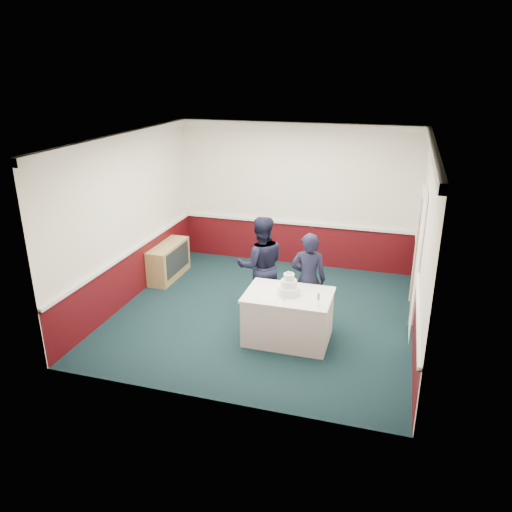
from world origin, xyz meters
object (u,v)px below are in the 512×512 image
(cake_table, at_px, (288,317))
(champagne_flute, at_px, (318,297))
(cake_knife, at_px, (284,299))
(wedding_cake, at_px, (289,287))
(person_man, at_px, (261,266))
(sideboard, at_px, (169,261))
(person_woman, at_px, (308,280))

(cake_table, distance_m, champagne_flute, 0.78)
(cake_knife, bearing_deg, cake_table, 59.25)
(cake_table, xyz_separation_m, cake_knife, (-0.03, -0.20, 0.39))
(wedding_cake, xyz_separation_m, person_man, (-0.67, 0.80, -0.03))
(cake_table, height_order, person_man, person_man)
(sideboard, bearing_deg, wedding_cake, -31.30)
(cake_knife, bearing_deg, sideboard, 123.38)
(wedding_cake, height_order, champagne_flute, wedding_cake)
(wedding_cake, distance_m, person_woman, 0.63)
(cake_table, relative_size, champagne_flute, 6.44)
(champagne_flute, distance_m, person_man, 1.59)
(wedding_cake, distance_m, person_man, 1.04)
(champagne_flute, bearing_deg, person_woman, 109.81)
(person_woman, bearing_deg, cake_knife, 64.59)
(wedding_cake, relative_size, person_man, 0.21)
(wedding_cake, distance_m, cake_knife, 0.23)
(cake_knife, xyz_separation_m, person_man, (-0.64, 1.00, 0.08))
(wedding_cake, bearing_deg, person_woman, 72.39)
(person_woman, bearing_deg, wedding_cake, 62.35)
(wedding_cake, xyz_separation_m, person_woman, (0.19, 0.59, -0.10))
(person_man, bearing_deg, person_woman, 143.26)
(champagne_flute, xyz_separation_m, person_man, (-1.17, 1.08, -0.06))
(person_man, xyz_separation_m, person_woman, (0.85, -0.21, -0.07))
(cake_table, bearing_deg, sideboard, 148.70)
(sideboard, bearing_deg, person_man, -23.25)
(cake_knife, bearing_deg, champagne_flute, -30.81)
(wedding_cake, relative_size, champagne_flute, 1.78)
(person_woman, bearing_deg, cake_table, 62.35)
(person_man, bearing_deg, cake_knife, 99.61)
(cake_table, bearing_deg, person_woman, 72.39)
(cake_table, height_order, cake_knife, cake_knife)
(sideboard, distance_m, wedding_cake, 3.41)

